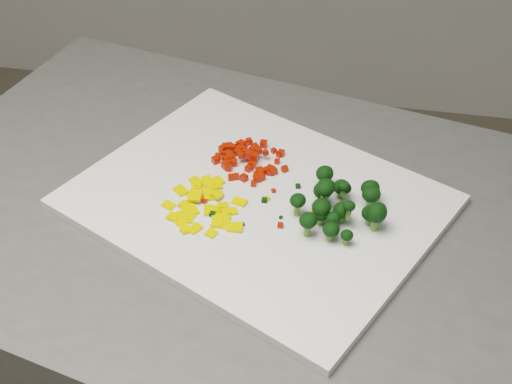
% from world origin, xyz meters
% --- Properties ---
extents(cutting_board, '(0.57, 0.52, 0.01)m').
position_xyz_m(cutting_board, '(0.14, 0.30, 0.91)').
color(cutting_board, white).
rests_on(cutting_board, counter_block).
extents(carrot_pile, '(0.10, 0.10, 0.03)m').
position_xyz_m(carrot_pile, '(0.12, 0.38, 0.93)').
color(carrot_pile, '#C01202').
rests_on(carrot_pile, cutting_board).
extents(pepper_pile, '(0.12, 0.12, 0.02)m').
position_xyz_m(pepper_pile, '(0.09, 0.27, 0.92)').
color(pepper_pile, yellow).
rests_on(pepper_pile, cutting_board).
extents(broccoli_pile, '(0.12, 0.12, 0.06)m').
position_xyz_m(broccoli_pile, '(0.26, 0.29, 0.94)').
color(broccoli_pile, black).
rests_on(broccoli_pile, cutting_board).
extents(carrot_cube_0, '(0.01, 0.01, 0.01)m').
position_xyz_m(carrot_cube_0, '(0.14, 0.39, 0.92)').
color(carrot_cube_0, '#C01202').
rests_on(carrot_cube_0, carrot_pile).
extents(carrot_cube_1, '(0.01, 0.01, 0.01)m').
position_xyz_m(carrot_cube_1, '(0.14, 0.36, 0.92)').
color(carrot_cube_1, '#C01202').
rests_on(carrot_cube_1, carrot_pile).
extents(carrot_cube_2, '(0.01, 0.01, 0.01)m').
position_xyz_m(carrot_cube_2, '(0.09, 0.38, 0.92)').
color(carrot_cube_2, '#C01202').
rests_on(carrot_cube_2, carrot_pile).
extents(carrot_cube_3, '(0.01, 0.01, 0.01)m').
position_xyz_m(carrot_cube_3, '(0.10, 0.37, 0.92)').
color(carrot_cube_3, '#C01202').
rests_on(carrot_cube_3, carrot_pile).
extents(carrot_cube_4, '(0.01, 0.01, 0.01)m').
position_xyz_m(carrot_cube_4, '(0.15, 0.36, 0.92)').
color(carrot_cube_4, '#C01202').
rests_on(carrot_cube_4, carrot_pile).
extents(carrot_cube_5, '(0.01, 0.01, 0.01)m').
position_xyz_m(carrot_cube_5, '(0.09, 0.41, 0.92)').
color(carrot_cube_5, '#C01202').
rests_on(carrot_cube_5, carrot_pile).
extents(carrot_cube_6, '(0.01, 0.01, 0.01)m').
position_xyz_m(carrot_cube_6, '(0.13, 0.36, 0.92)').
color(carrot_cube_6, '#C01202').
rests_on(carrot_cube_6, carrot_pile).
extents(carrot_cube_7, '(0.01, 0.01, 0.01)m').
position_xyz_m(carrot_cube_7, '(0.09, 0.37, 0.92)').
color(carrot_cube_7, '#C01202').
rests_on(carrot_cube_7, carrot_pile).
extents(carrot_cube_8, '(0.01, 0.01, 0.01)m').
position_xyz_m(carrot_cube_8, '(0.17, 0.37, 0.92)').
color(carrot_cube_8, '#C01202').
rests_on(carrot_cube_8, carrot_pile).
extents(carrot_cube_9, '(0.01, 0.01, 0.01)m').
position_xyz_m(carrot_cube_9, '(0.08, 0.39, 0.92)').
color(carrot_cube_9, '#C01202').
rests_on(carrot_cube_9, carrot_pile).
extents(carrot_cube_10, '(0.01, 0.01, 0.01)m').
position_xyz_m(carrot_cube_10, '(0.09, 0.36, 0.92)').
color(carrot_cube_10, '#C01202').
rests_on(carrot_cube_10, carrot_pile).
extents(carrot_cube_11, '(0.01, 0.01, 0.01)m').
position_xyz_m(carrot_cube_11, '(0.12, 0.40, 0.92)').
color(carrot_cube_11, '#C01202').
rests_on(carrot_cube_11, carrot_pile).
extents(carrot_cube_12, '(0.01, 0.01, 0.01)m').
position_xyz_m(carrot_cube_12, '(0.10, 0.40, 0.92)').
color(carrot_cube_12, '#C01202').
rests_on(carrot_cube_12, carrot_pile).
extents(carrot_cube_13, '(0.01, 0.01, 0.01)m').
position_xyz_m(carrot_cube_13, '(0.10, 0.39, 0.92)').
color(carrot_cube_13, '#C01202').
rests_on(carrot_cube_13, carrot_pile).
extents(carrot_cube_14, '(0.01, 0.01, 0.01)m').
position_xyz_m(carrot_cube_14, '(0.14, 0.33, 0.92)').
color(carrot_cube_14, '#C01202').
rests_on(carrot_cube_14, carrot_pile).
extents(carrot_cube_15, '(0.01, 0.01, 0.01)m').
position_xyz_m(carrot_cube_15, '(0.08, 0.38, 0.92)').
color(carrot_cube_15, '#C01202').
rests_on(carrot_cube_15, carrot_pile).
extents(carrot_cube_16, '(0.01, 0.01, 0.01)m').
position_xyz_m(carrot_cube_16, '(0.15, 0.37, 0.92)').
color(carrot_cube_16, '#C01202').
rests_on(carrot_cube_16, carrot_pile).
extents(carrot_cube_17, '(0.01, 0.01, 0.01)m').
position_xyz_m(carrot_cube_17, '(0.09, 0.39, 0.92)').
color(carrot_cube_17, '#C01202').
rests_on(carrot_cube_17, carrot_pile).
extents(carrot_cube_18, '(0.01, 0.01, 0.01)m').
position_xyz_m(carrot_cube_18, '(0.10, 0.40, 0.92)').
color(carrot_cube_18, '#C01202').
rests_on(carrot_cube_18, carrot_pile).
extents(carrot_cube_19, '(0.01, 0.01, 0.01)m').
position_xyz_m(carrot_cube_19, '(0.14, 0.34, 0.92)').
color(carrot_cube_19, '#C01202').
rests_on(carrot_cube_19, carrot_pile).
extents(carrot_cube_20, '(0.01, 0.01, 0.01)m').
position_xyz_m(carrot_cube_20, '(0.09, 0.36, 0.92)').
color(carrot_cube_20, '#C01202').
rests_on(carrot_cube_20, carrot_pile).
extents(carrot_cube_21, '(0.01, 0.01, 0.01)m').
position_xyz_m(carrot_cube_21, '(0.15, 0.41, 0.92)').
color(carrot_cube_21, '#C01202').
rests_on(carrot_cube_21, carrot_pile).
extents(carrot_cube_22, '(0.01, 0.01, 0.01)m').
position_xyz_m(carrot_cube_22, '(0.16, 0.40, 0.92)').
color(carrot_cube_22, '#C01202').
rests_on(carrot_cube_22, carrot_pile).
extents(carrot_cube_23, '(0.01, 0.01, 0.01)m').
position_xyz_m(carrot_cube_23, '(0.11, 0.38, 0.93)').
color(carrot_cube_23, '#C01202').
rests_on(carrot_cube_23, carrot_pile).
extents(carrot_cube_24, '(0.01, 0.01, 0.01)m').
position_xyz_m(carrot_cube_24, '(0.13, 0.38, 0.93)').
color(carrot_cube_24, '#C01202').
rests_on(carrot_cube_24, carrot_pile).
extents(carrot_cube_25, '(0.01, 0.01, 0.01)m').
position_xyz_m(carrot_cube_25, '(0.08, 0.38, 0.92)').
color(carrot_cube_25, '#C01202').
rests_on(carrot_cube_25, carrot_pile).
extents(carrot_cube_26, '(0.01, 0.01, 0.01)m').
position_xyz_m(carrot_cube_26, '(0.14, 0.34, 0.92)').
color(carrot_cube_26, '#C01202').
rests_on(carrot_cube_26, carrot_pile).
extents(carrot_cube_27, '(0.01, 0.01, 0.01)m').
position_xyz_m(carrot_cube_27, '(0.11, 0.39, 0.92)').
color(carrot_cube_27, '#C01202').
rests_on(carrot_cube_27, carrot_pile).
extents(carrot_cube_28, '(0.01, 0.01, 0.01)m').
position_xyz_m(carrot_cube_28, '(0.09, 0.37, 0.92)').
color(carrot_cube_28, '#C01202').
rests_on(carrot_cube_28, carrot_pile).
extents(carrot_cube_29, '(0.01, 0.01, 0.01)m').
position_xyz_m(carrot_cube_29, '(0.16, 0.36, 0.92)').
color(carrot_cube_29, '#C01202').
rests_on(carrot_cube_29, carrot_pile).
extents(carrot_cube_30, '(0.01, 0.01, 0.01)m').
position_xyz_m(carrot_cube_30, '(0.11, 0.38, 0.92)').
color(carrot_cube_30, '#C01202').
rests_on(carrot_cube_30, carrot_pile).
extents(carrot_cube_31, '(0.01, 0.01, 0.01)m').
position_xyz_m(carrot_cube_31, '(0.11, 0.42, 0.92)').
color(carrot_cube_31, '#C01202').
rests_on(carrot_cube_31, carrot_pile).
extents(carrot_cube_32, '(0.01, 0.01, 0.01)m').
position_xyz_m(carrot_cube_32, '(0.13, 0.38, 0.92)').
color(carrot_cube_32, '#C01202').
rests_on(carrot_cube_32, carrot_pile).
extents(carrot_cube_33, '(0.01, 0.01, 0.01)m').
position_xyz_m(carrot_cube_33, '(0.10, 0.41, 0.92)').
color(carrot_cube_33, '#C01202').
rests_on(carrot_cube_33, carrot_pile).
extents(carrot_cube_34, '(0.01, 0.01, 0.01)m').
position_xyz_m(carrot_cube_34, '(0.13, 0.39, 0.93)').
color(carrot_cube_34, '#C01202').
rests_on(carrot_cube_34, carrot_pile).
extents(carrot_cube_35, '(0.01, 0.01, 0.01)m').
position_xyz_m(carrot_cube_35, '(0.10, 0.42, 0.92)').
color(carrot_cube_35, '#C01202').
rests_on(carrot_cube_35, carrot_pile).
extents(carrot_cube_36, '(0.01, 0.01, 0.01)m').
position_xyz_m(carrot_cube_36, '(0.13, 0.38, 0.92)').
color(carrot_cube_36, '#C01202').
rests_on(carrot_cube_36, carrot_pile).
extents(carrot_cube_37, '(0.01, 0.01, 0.01)m').
position_xyz_m(carrot_cube_37, '(0.17, 0.37, 0.92)').
color(carrot_cube_37, '#C01202').
rests_on(carrot_cube_37, carrot_pile).
extents(carrot_cube_38, '(0.01, 0.01, 0.01)m').
position_xyz_m(carrot_cube_38, '(0.13, 0.42, 0.92)').
color(carrot_cube_38, '#C01202').
rests_on(carrot_cube_38, carrot_pile).
extents(carrot_cube_39, '(0.01, 0.01, 0.01)m').
position_xyz_m(carrot_cube_39, '(0.11, 0.38, 0.93)').
color(carrot_cube_39, '#C01202').
rests_on(carrot_cube_39, carrot_pile).
extents(carrot_cube_40, '(0.01, 0.01, 0.01)m').
position_xyz_m(carrot_cube_40, '(0.09, 0.38, 0.92)').
color(carrot_cube_40, '#C01202').
rests_on(carrot_cube_40, carrot_pile).
extents(carrot_cube_41, '(0.01, 0.01, 0.01)m').
position_xyz_m(carrot_cube_41, '(0.12, 0.36, 0.92)').
color(carrot_cube_41, '#C01202').
rests_on(carrot_cube_41, carrot_pile).
extents(carrot_cube_42, '(0.01, 0.01, 0.01)m').
position_xyz_m(carrot_cube_42, '(0.13, 0.37, 0.92)').
color(carrot_cube_42, '#C01202').
rests_on(carrot_cube_42, carrot_pile).
extents(carrot_cube_43, '(0.01, 0.01, 0.01)m').
position_xyz_m(carrot_cube_43, '(0.16, 0.38, 0.92)').
color(carrot_cube_43, '#C01202').
rests_on(carrot_cube_43, carrot_pile).
extents(carrot_cube_44, '(0.01, 0.01, 0.01)m').
position_xyz_m(carrot_cube_44, '(0.11, 0.34, 0.92)').
color(carrot_cube_44, '#C01202').
rests_on(carrot_cube_44, carrot_pile).
extents(carrot_cube_45, '(0.01, 0.01, 0.01)m').
position_xyz_m(carrot_cube_45, '(0.10, 0.36, 0.92)').
color(carrot_cube_45, '#C01202').
rests_on(carrot_cube_45, carrot_pile).
extents(carrot_cube_46, '(0.01, 0.01, 0.01)m').
position_xyz_m(carrot_cube_46, '(0.12, 0.38, 0.93)').
color(carrot_cube_46, '#C01202').
rests_on(carrot_cube_46, carrot_pile).
extents(carrot_cube_47, '(0.01, 0.01, 0.01)m').
position_xyz_m(carrot_cube_47, '(0.12, 0.39, 0.92)').
color(carrot_cube_47, '#C01202').
rests_on(carrot_cube_47, carrot_pile).
extents(carrot_cube_48, '(0.01, 0.01, 0.01)m').
position_xyz_m(carrot_cube_48, '(0.09, 0.40, 0.92)').
color(carrot_cube_48, '#C01202').
rests_on(carrot_cube_48, carrot_pile).
extents(carrot_cube_49, '(0.01, 0.01, 0.01)m').
position_xyz_m(carrot_cube_49, '(0.11, 0.42, 0.92)').
color(carrot_cube_49, '#C01202').
rests_on(carrot_cube_49, carrot_pile).
extents(carrot_cube_50, '(0.01, 0.01, 0.01)m').
position_xyz_m(carrot_cube_50, '(0.09, 0.38, 0.92)').
color(carrot_cube_50, '#C01202').
rests_on(carrot_cube_50, carrot_pile).
extents(carrot_cube_51, '(0.01, 0.01, 0.01)m').
position_xyz_m(carrot_cube_51, '(0.10, 0.41, 0.92)').
color(carrot_cube_51, '#C01202').
rests_on(carrot_cube_51, carrot_pile).
extents(carrot_cube_52, '(0.01, 0.01, 0.01)m').
position_xyz_m(carrot_cube_52, '(0.12, 0.39, 0.92)').
color(carrot_cube_52, '#C01202').
rests_on(carrot_cube_52, carrot_pile).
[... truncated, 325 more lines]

